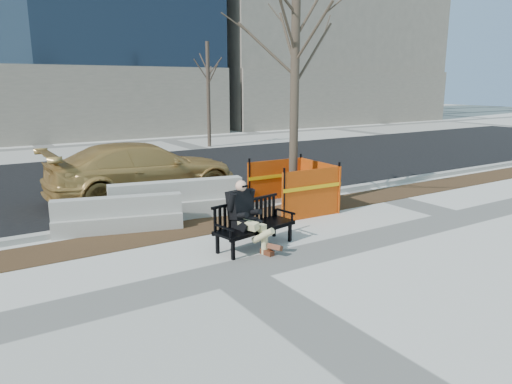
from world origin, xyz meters
TOP-DOWN VIEW (x-y plane):
  - ground at (0.00, 0.00)m, footprint 120.00×120.00m
  - mulch_strip at (0.00, 2.60)m, footprint 40.00×1.20m
  - asphalt_street at (0.00, 8.80)m, footprint 60.00×10.40m
  - curb at (0.00, 3.55)m, footprint 60.00×0.25m
  - bench at (0.99, 0.85)m, footprint 1.78×0.92m
  - seated_man at (0.77, 0.85)m, footprint 0.74×1.05m
  - tree_fence at (3.23, 2.66)m, footprint 2.60×2.60m
  - sedan at (0.61, 5.97)m, footprint 5.26×2.23m
  - jersey_barrier_left at (-0.92, 3.25)m, footprint 2.70×1.21m
  - jersey_barrier_right at (0.56, 3.58)m, footprint 3.15×1.23m
  - far_tree_right at (6.97, 14.66)m, footprint 2.64×2.64m

SIDE VIEW (x-z plane):
  - ground at x=0.00m, z-range 0.00..0.00m
  - bench at x=0.99m, z-range -0.45..0.45m
  - seated_man at x=0.77m, z-range -0.67..0.67m
  - tree_fence at x=3.23m, z-range -3.14..3.14m
  - sedan at x=0.61m, z-range -0.76..0.76m
  - jersey_barrier_left at x=-0.92m, z-range -0.38..0.38m
  - jersey_barrier_right at x=0.56m, z-range -0.44..0.44m
  - far_tree_right at x=6.97m, z-range -2.71..2.71m
  - asphalt_street at x=0.00m, z-range 0.00..0.01m
  - mulch_strip at x=0.00m, z-range -0.01..0.01m
  - curb at x=0.00m, z-range 0.00..0.12m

